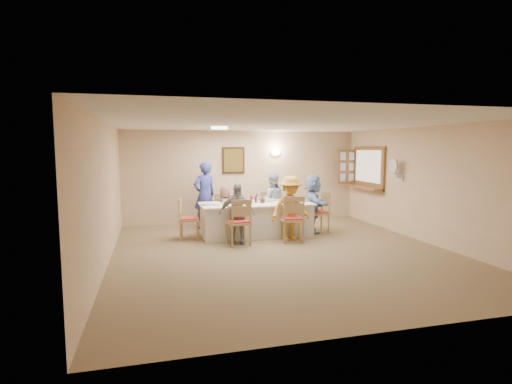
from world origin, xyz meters
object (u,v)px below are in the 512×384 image
object	(u,v)px
chair_right_end	(318,212)
diner_back_left	(226,208)
condiment_ketchup	(251,199)
diner_front_left	(237,213)
chair_front_right	(292,218)
diner_front_right	(290,208)
caregiver	(205,195)
chair_left_end	(189,219)
diner_back_right	(272,201)
diner_right_end	(313,204)
serving_hatch	(369,168)
chair_back_right	(271,210)
chair_front_left	(238,221)
chair_back_left	(225,212)
desk_fan	(395,169)
dining_table	(256,219)

from	to	relation	value
chair_right_end	diner_back_left	world-z (taller)	diner_back_left
diner_back_left	condiment_ketchup	xyz separation A→B (m)	(0.50, -0.63, 0.30)
diner_front_left	chair_front_right	bearing A→B (deg)	2.24
diner_front_left	diner_front_right	world-z (taller)	diner_front_right
condiment_ketchup	diner_front_right	bearing A→B (deg)	-46.22
caregiver	chair_right_end	bearing A→B (deg)	134.00
chair_left_end	diner_back_right	bearing A→B (deg)	-62.90
diner_right_end	caregiver	xyz separation A→B (m)	(-2.47, 1.15, 0.15)
serving_hatch	caregiver	xyz separation A→B (m)	(-4.39, 0.40, -0.65)
chair_back_right	diner_front_left	world-z (taller)	diner_front_left
chair_right_end	condiment_ketchup	world-z (taller)	chair_right_end
diner_back_left	chair_front_left	bearing A→B (deg)	97.56
chair_back_right	chair_right_end	distance (m)	1.24
serving_hatch	diner_front_right	size ratio (longest dim) A/B	1.05
chair_front_right	chair_left_end	distance (m)	2.29
chair_left_end	diner_back_left	size ratio (longest dim) A/B	0.82
serving_hatch	diner_back_right	xyz separation A→B (m)	(-2.74, -0.07, -0.79)
chair_back_left	caregiver	bearing A→B (deg)	133.74
chair_left_end	condiment_ketchup	xyz separation A→B (m)	(1.45, 0.05, 0.40)
chair_back_right	chair_front_right	xyz separation A→B (m)	(0.00, -1.60, 0.05)
serving_hatch	chair_front_left	size ratio (longest dim) A/B	1.50
desk_fan	diner_front_left	bearing A→B (deg)	-178.85
condiment_ketchup	desk_fan	bearing A→B (deg)	-11.08
chair_left_end	diner_back_left	world-z (taller)	diner_back_left
serving_hatch	chair_left_end	bearing A→B (deg)	-171.32
dining_table	chair_back_left	distance (m)	1.00
diner_front_right	caregiver	xyz separation A→B (m)	(-1.65, 1.83, 0.13)
chair_back_left	chair_left_end	distance (m)	1.24
chair_back_right	diner_front_left	distance (m)	1.91
diner_right_end	diner_back_right	bearing A→B (deg)	59.31
desk_fan	caregiver	distance (m)	4.68
serving_hatch	desk_fan	bearing A→B (deg)	-94.66
diner_back_right	caregiver	bearing A→B (deg)	-6.55
chair_front_right	diner_front_right	size ratio (longest dim) A/B	0.72
chair_front_left	diner_back_left	xyz separation A→B (m)	(-0.00, 1.48, 0.07)
chair_front_left	diner_back_right	distance (m)	1.92
chair_back_right	condiment_ketchup	bearing A→B (deg)	-136.03
desk_fan	diner_front_right	xyz separation A→B (m)	(-2.63, -0.08, -0.84)
diner_front_right	diner_back_right	bearing A→B (deg)	80.29
chair_right_end	diner_front_left	xyz separation A→B (m)	(-2.15, -0.68, 0.16)
diner_back_left	diner_front_right	bearing A→B (deg)	138.98
diner_back_right	condiment_ketchup	world-z (taller)	diner_back_right
dining_table	diner_right_end	bearing A→B (deg)	0.00
dining_table	chair_front_right	world-z (taller)	chair_front_right
dining_table	chair_back_right	bearing A→B (deg)	53.13
chair_right_end	diner_right_end	bearing A→B (deg)	-92.17
desk_fan	chair_front_left	distance (m)	3.98
chair_left_end	condiment_ketchup	world-z (taller)	condiment_ketchup
chair_right_end	caregiver	distance (m)	2.86
dining_table	diner_front_left	xyz separation A→B (m)	(-0.60, -0.68, 0.27)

